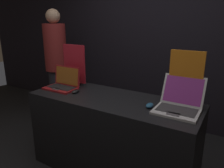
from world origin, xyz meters
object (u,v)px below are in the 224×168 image
mouse_front (76,91)px  promo_stand_back (185,79)px  mouse_back (150,105)px  promo_stand_front (74,66)px  laptop_back (179,103)px  laptop_front (63,83)px  person_bystander (57,65)px

mouse_front → promo_stand_back: promo_stand_back is taller
mouse_back → promo_stand_front: bearing=167.5°
mouse_front → promo_stand_back: size_ratio=0.22×
laptop_back → laptop_front: bearing=-177.7°
mouse_front → laptop_back: (1.08, 0.11, 0.05)m
mouse_front → laptop_back: 1.08m
promo_stand_front → mouse_back: (1.07, -0.24, -0.21)m
laptop_front → mouse_back: (1.07, -0.02, -0.04)m
mouse_front → promo_stand_back: (1.08, 0.28, 0.23)m
mouse_back → person_bystander: 1.96m
promo_stand_front → mouse_back: promo_stand_front is taller
promo_stand_front → laptop_back: 1.32m
mouse_back → laptop_front: bearing=178.7°
mouse_back → person_bystander: person_bystander is taller
promo_stand_front → laptop_back: (1.30, -0.16, -0.16)m
promo_stand_front → mouse_front: bearing=-49.4°
laptop_front → promo_stand_back: size_ratio=0.72×
person_bystander → laptop_front: bearing=-41.2°
laptop_back → person_bystander: bearing=163.4°
mouse_front → mouse_back: size_ratio=1.08×
mouse_front → promo_stand_back: bearing=14.6°
laptop_front → promo_stand_back: 1.34m
laptop_front → promo_stand_back: bearing=9.8°
laptop_back → person_bystander: person_bystander is taller
laptop_front → promo_stand_front: (-0.00, 0.21, 0.17)m
laptop_front → mouse_back: bearing=-1.3°
laptop_front → promo_stand_front: 0.27m
promo_stand_front → person_bystander: 0.90m
promo_stand_back → person_bystander: bearing=167.9°
laptop_back → person_bystander: 2.16m
mouse_front → person_bystander: (-0.99, 0.72, 0.05)m
promo_stand_front → person_bystander: person_bystander is taller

